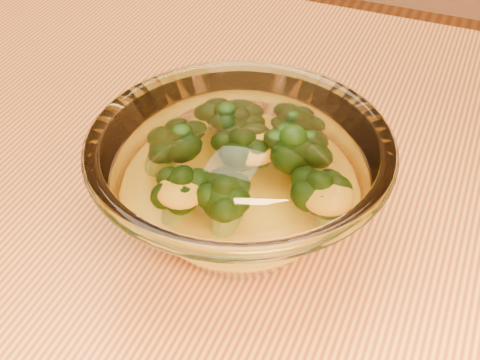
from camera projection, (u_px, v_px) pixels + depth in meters
name	position (u px, v px, depth m)	size (l,w,h in m)	color
table	(253.00, 341.00, 0.53)	(1.20, 0.80, 0.75)	#D38C3F
glass_bowl	(240.00, 185.00, 0.46)	(0.20, 0.20, 0.09)	white
cheese_sauce	(240.00, 205.00, 0.47)	(0.12, 0.12, 0.03)	orange
broccoli_heap	(247.00, 163.00, 0.46)	(0.14, 0.12, 0.06)	black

